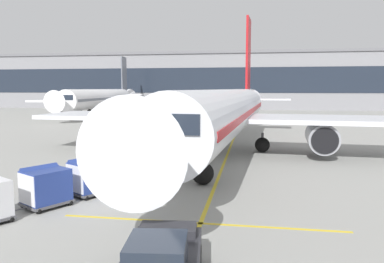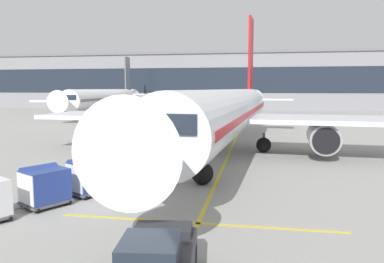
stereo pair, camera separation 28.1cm
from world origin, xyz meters
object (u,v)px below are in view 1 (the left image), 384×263
Objects in this scene: baggage_cart_second at (45,186)px; ground_crew_by_carts at (128,174)px; parked_airplane at (229,112)px; belt_loader at (151,166)px; ground_crew_marshaller at (127,165)px; ground_crew_by_loader at (73,175)px; safety_cone_engine_keepout at (143,155)px; baggage_cart_lead at (90,176)px; distant_airplane at (101,99)px.

baggage_cart_second reaches higher than ground_crew_by_carts.
parked_airplane is at bearing 70.90° from ground_crew_by_carts.
ground_crew_marshaller is at bearing -167.66° from belt_loader.
belt_loader is 4.75m from ground_crew_by_loader.
belt_loader is 2.91× the size of ground_crew_by_carts.
belt_loader is 6.49× the size of safety_cone_engine_keepout.
ground_crew_by_loader is (-0.91, -0.05, -0.00)m from baggage_cart_lead.
distant_airplane is (-22.42, 44.81, 3.06)m from safety_cone_engine_keepout.
belt_loader reaches higher than safety_cone_engine_keepout.
parked_airplane is at bearing 63.73° from ground_crew_marshaller.
baggage_cart_second is (-7.58, -16.30, -2.52)m from parked_airplane.
safety_cone_engine_keepout is at bearing -146.07° from parked_airplane.
baggage_cart_second is 5.75m from ground_crew_marshaller.
baggage_cart_lead is 59.05m from distant_airplane.
belt_loader is at bearing -110.68° from parked_airplane.
ground_crew_marshaller is at bearing 72.75° from baggage_cart_lead.
ground_crew_by_loader is at bearing -177.10° from baggage_cart_lead.
parked_airplane is 1.11× the size of distant_airplane.
safety_cone_engine_keepout is (-1.87, 8.91, -0.62)m from ground_crew_by_carts.
ground_crew_by_carts is (2.70, 0.86, 0.00)m from ground_crew_by_loader.
parked_airplane is at bearing 62.68° from ground_crew_by_loader.
baggage_cart_second is 1.58× the size of ground_crew_marshaller.
parked_airplane is 15.98× the size of baggage_cart_lead.
baggage_cart_lead reaches higher than safety_cone_engine_keepout.
baggage_cart_lead is 0.07× the size of distant_airplane.
baggage_cart_lead is 2.54m from baggage_cart_second.
ground_crew_by_loader is at bearing -120.81° from ground_crew_marshaller.
ground_crew_by_loader is at bearing -133.45° from belt_loader.
ground_crew_by_loader is 1.00× the size of ground_crew_by_carts.
ground_crew_marshaller is (1.87, 3.14, 0.00)m from ground_crew_by_loader.
ground_crew_by_carts is 2.43m from ground_crew_marshaller.
baggage_cart_lead is at bearing 61.70° from baggage_cart_second.
ground_crew_by_carts is at bearing 45.51° from baggage_cart_second.
ground_crew_marshaller is at bearing 109.93° from ground_crew_by_carts.
belt_loader reaches higher than ground_crew_by_carts.
ground_crew_by_carts is at bearing -70.07° from ground_crew_marshaller.
safety_cone_engine_keepout is (1.12, 11.96, -0.62)m from baggage_cart_second.
baggage_cart_lead is at bearing -67.57° from distant_airplane.
baggage_cart_lead is (-2.35, -3.40, 0.13)m from belt_loader.
baggage_cart_second is at bearing -114.94° from parked_airplane.
distant_airplane is (-22.51, 54.53, 2.44)m from baggage_cart_lead.
parked_airplane reaches higher than belt_loader.
parked_airplane is 11.71m from belt_loader.
parked_airplane is 15.98× the size of baggage_cart_second.
baggage_cart_second reaches higher than ground_crew_by_loader.
belt_loader is at bearing 77.74° from ground_crew_by_carts.
ground_crew_by_loader is 1.00× the size of ground_crew_marshaller.
ground_crew_by_carts and ground_crew_marshaller have the same top height.
baggage_cart_lead reaches higher than ground_crew_marshaller.
safety_cone_engine_keepout is (-0.08, 9.72, -0.62)m from baggage_cart_lead.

